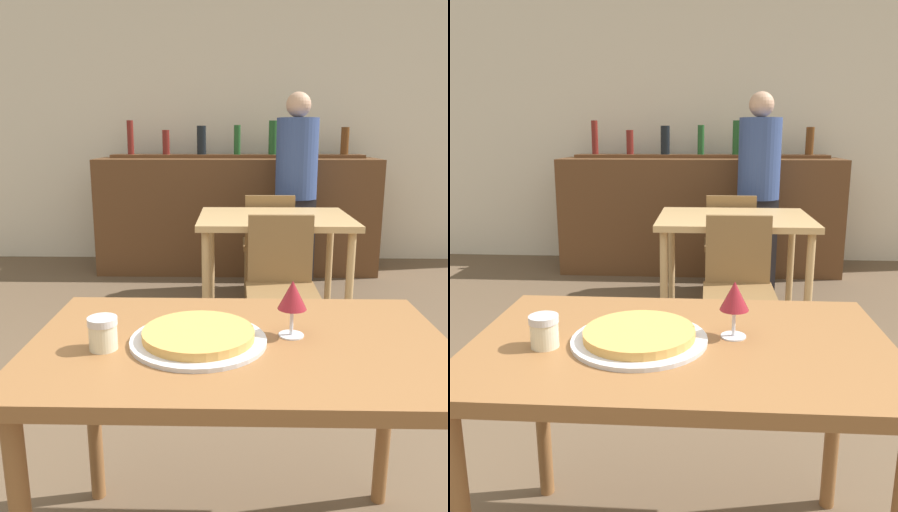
# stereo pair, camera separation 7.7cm
# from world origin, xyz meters

# --- Properties ---
(wall_back) EXTENTS (8.00, 0.05, 2.80)m
(wall_back) POSITION_xyz_m (0.00, 3.96, 1.40)
(wall_back) COLOR silver
(wall_back) RESTS_ON ground_plane
(dining_table_near) EXTENTS (1.13, 0.71, 0.74)m
(dining_table_near) POSITION_xyz_m (0.00, 0.00, 0.65)
(dining_table_near) COLOR brown
(dining_table_near) RESTS_ON ground_plane
(dining_table_far) EXTENTS (1.01, 0.81, 0.75)m
(dining_table_far) POSITION_xyz_m (0.25, 2.07, 0.66)
(dining_table_far) COLOR tan
(dining_table_far) RESTS_ON ground_plane
(bar_counter) EXTENTS (2.60, 0.56, 1.07)m
(bar_counter) POSITION_xyz_m (0.00, 3.45, 0.53)
(bar_counter) COLOR brown
(bar_counter) RESTS_ON ground_plane
(bar_back_shelf) EXTENTS (2.39, 0.24, 0.35)m
(bar_back_shelf) POSITION_xyz_m (0.03, 3.59, 1.14)
(bar_back_shelf) COLOR brown
(bar_back_shelf) RESTS_ON bar_counter
(chair_far_side_front) EXTENTS (0.40, 0.40, 0.83)m
(chair_far_side_front) POSITION_xyz_m (0.25, 1.49, 0.48)
(chair_far_side_front) COLOR olive
(chair_far_side_front) RESTS_ON ground_plane
(chair_far_side_back) EXTENTS (0.40, 0.40, 0.83)m
(chair_far_side_back) POSITION_xyz_m (0.25, 2.65, 0.48)
(chair_far_side_back) COLOR olive
(chair_far_side_back) RESTS_ON ground_plane
(pizza_tray) EXTENTS (0.37, 0.37, 0.04)m
(pizza_tray) POSITION_xyz_m (-0.11, -0.02, 0.76)
(pizza_tray) COLOR silver
(pizza_tray) RESTS_ON dining_table_near
(cheese_shaker) EXTENTS (0.08, 0.08, 0.09)m
(cheese_shaker) POSITION_xyz_m (-0.35, -0.07, 0.79)
(cheese_shaker) COLOR beige
(cheese_shaker) RESTS_ON dining_table_near
(person_standing) EXTENTS (0.34, 0.34, 1.61)m
(person_standing) POSITION_xyz_m (0.48, 2.87, 0.87)
(person_standing) COLOR #2D2D38
(person_standing) RESTS_ON ground_plane
(wine_glass) EXTENTS (0.08, 0.08, 0.16)m
(wine_glass) POSITION_xyz_m (0.14, 0.03, 0.86)
(wine_glass) COLOR silver
(wine_glass) RESTS_ON dining_table_near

